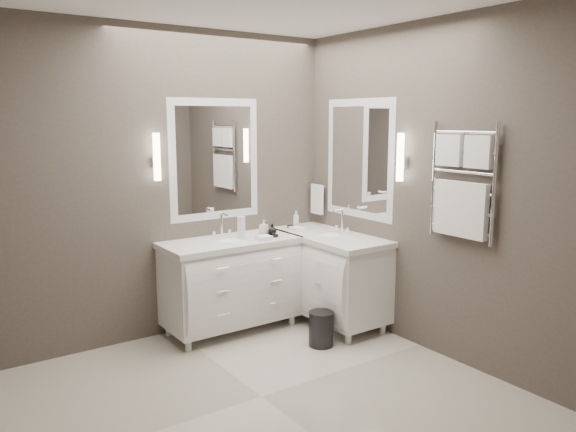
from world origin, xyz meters
TOP-DOWN VIEW (x-y plane):
  - floor at (0.00, 0.00)m, footprint 3.20×3.00m
  - wall_back at (0.00, 1.50)m, footprint 3.20×0.01m
  - wall_front at (0.00, -1.50)m, footprint 3.20×0.01m
  - wall_right at (1.60, 0.00)m, footprint 0.01×3.00m
  - vanity_back at (0.45, 1.23)m, footprint 1.24×0.59m
  - vanity_right at (1.33, 0.90)m, footprint 0.59×1.24m
  - mirror_back at (0.45, 1.49)m, footprint 0.90×0.02m
  - mirror_right at (1.59, 0.80)m, footprint 0.02×0.90m
  - sconce_back at (-0.13, 1.43)m, footprint 0.06×0.06m
  - sconce_right at (1.53, 0.22)m, footprint 0.06×0.06m
  - towel_bar_corner at (1.54, 1.36)m, footprint 0.03×0.22m
  - towel_ladder at (1.55, -0.40)m, footprint 0.06×0.58m
  - waste_bin at (0.90, 0.47)m, footprint 0.24×0.24m
  - amenity_tray_back at (0.78, 1.12)m, footprint 0.18×0.14m
  - amenity_tray_right at (1.24, 1.32)m, footprint 0.13×0.17m
  - water_bottle at (0.54, 1.18)m, footprint 0.08×0.08m
  - soap_bottle_a at (0.75, 1.14)m, footprint 0.07×0.07m
  - soap_bottle_b at (0.81, 1.09)m, footprint 0.08×0.08m
  - soap_bottle_c at (1.24, 1.32)m, footprint 0.06×0.06m

SIDE VIEW (x-z plane):
  - floor at x=0.00m, z-range -0.01..0.00m
  - waste_bin at x=0.90m, z-range 0.00..0.30m
  - vanity_back at x=0.45m, z-range 0.00..0.97m
  - vanity_right at x=1.33m, z-range 0.00..0.97m
  - amenity_tray_right at x=1.24m, z-range 0.85..0.87m
  - amenity_tray_back at x=0.78m, z-range 0.85..0.87m
  - soap_bottle_b at x=0.81m, z-range 0.87..0.97m
  - soap_bottle_a at x=0.75m, z-range 0.87..1.01m
  - soap_bottle_c at x=1.24m, z-range 0.87..1.02m
  - water_bottle at x=0.54m, z-range 0.85..1.06m
  - towel_bar_corner at x=1.54m, z-range 0.97..1.27m
  - wall_back at x=0.00m, z-range 0.00..2.70m
  - wall_front at x=0.00m, z-range 0.00..2.70m
  - wall_right at x=1.60m, z-range 0.00..2.70m
  - towel_ladder at x=1.55m, z-range 0.94..1.84m
  - mirror_back at x=0.45m, z-range 1.00..2.10m
  - mirror_right at x=1.59m, z-range 1.00..2.10m
  - sconce_back at x=-0.13m, z-range 1.39..1.79m
  - sconce_right at x=1.53m, z-range 1.39..1.79m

